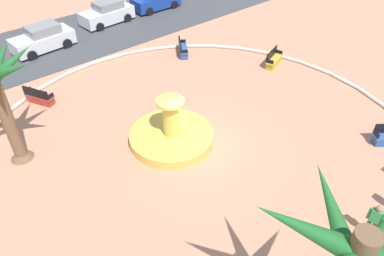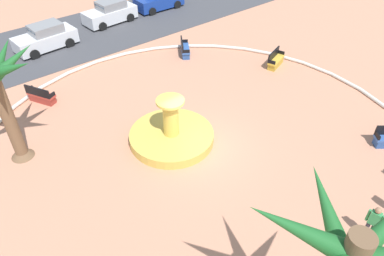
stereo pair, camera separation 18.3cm
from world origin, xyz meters
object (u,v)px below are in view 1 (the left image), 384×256
(parked_car_leftmost, at_px, (43,39))
(parked_car_third, at_px, (156,0))
(bench_west, at_px, (274,60))
(person_cyclist_photo, at_px, (374,219))
(fountain, at_px, (171,135))
(bench_north, at_px, (183,50))
(bench_southeast, at_px, (40,98))
(parked_car_second, at_px, (107,13))

(parked_car_leftmost, bearing_deg, parked_car_third, 7.06)
(bench_west, xyz_separation_m, person_cyclist_photo, (-7.07, -10.41, 0.55))
(parked_car_leftmost, bearing_deg, fountain, -86.35)
(fountain, xyz_separation_m, bench_north, (5.84, 6.45, 0.02))
(parked_car_third, bearing_deg, bench_southeast, -150.45)
(bench_north, bearing_deg, bench_southeast, 176.72)
(bench_west, height_order, parked_car_leftmost, parked_car_leftmost)
(person_cyclist_photo, bearing_deg, bench_north, 76.61)
(bench_west, xyz_separation_m, parked_car_third, (-0.03, 12.54, 0.43))
(fountain, xyz_separation_m, bench_west, (9.31, 1.72, 0.02))
(bench_west, height_order, parked_car_third, parked_car_third)
(bench_north, bearing_deg, person_cyclist_photo, -103.39)
(person_cyclist_photo, distance_m, parked_car_third, 24.00)
(person_cyclist_photo, relative_size, parked_car_second, 0.39)
(bench_west, relative_size, person_cyclist_photo, 1.05)
(bench_north, bearing_deg, fountain, -132.17)
(fountain, relative_size, person_cyclist_photo, 2.48)
(bench_west, bearing_deg, fountain, -169.55)
(bench_southeast, xyz_separation_m, parked_car_leftmost, (2.71, 6.01, 0.43))
(parked_car_second, bearing_deg, bench_southeast, -138.70)
(parked_car_leftmost, distance_m, parked_car_second, 5.66)
(bench_west, bearing_deg, parked_car_leftmost, 131.92)
(bench_west, xyz_separation_m, bench_north, (-3.46, 4.73, 0.00))
(bench_west, relative_size, parked_car_leftmost, 0.41)
(bench_southeast, height_order, parked_car_leftmost, parked_car_leftmost)
(bench_southeast, distance_m, parked_car_second, 10.97)
(fountain, xyz_separation_m, parked_car_third, (9.28, 14.26, 0.46))
(parked_car_third, bearing_deg, parked_car_second, -179.60)
(fountain, xyz_separation_m, parked_car_second, (4.70, 14.22, 0.46))
(fountain, relative_size, bench_southeast, 2.40)
(fountain, bearing_deg, bench_north, 47.83)
(bench_southeast, distance_m, parked_car_third, 14.74)
(bench_west, relative_size, bench_north, 1.04)
(parked_car_leftmost, bearing_deg, parked_car_second, 12.45)
(parked_car_second, distance_m, parked_car_third, 4.58)
(parked_car_leftmost, bearing_deg, bench_west, -48.08)
(bench_southeast, bearing_deg, bench_north, -3.28)
(bench_west, bearing_deg, bench_north, 126.18)
(bench_north, xyz_separation_m, bench_southeast, (-9.38, 0.54, 0.00))
(fountain, relative_size, parked_car_leftmost, 0.96)
(person_cyclist_photo, bearing_deg, bench_west, 55.82)
(bench_west, bearing_deg, parked_car_third, 90.14)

